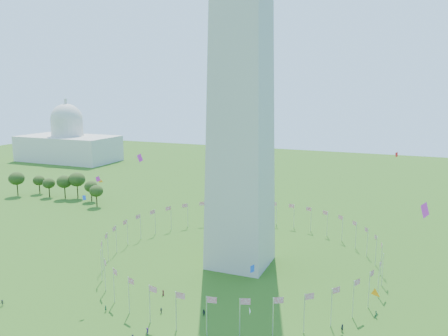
{
  "coord_description": "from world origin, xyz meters",
  "views": [
    {
      "loc": [
        42.37,
        -66.18,
        51.59
      ],
      "look_at": [
        0.88,
        35.0,
        31.62
      ],
      "focal_mm": 35.0,
      "sensor_mm": 36.0,
      "label": 1
    }
  ],
  "objects": [
    {
      "name": "capitol_building",
      "position": [
        -180.0,
        180.0,
        23.0
      ],
      "size": [
        70.0,
        35.0,
        46.0
      ],
      "primitive_type": null,
      "color": "beige",
      "rests_on": "ground"
    },
    {
      "name": "tree_line_west",
      "position": [
        -106.24,
        91.01,
        5.34
      ],
      "size": [
        55.14,
        15.74,
        12.23
      ],
      "color": "#344F1A",
      "rests_on": "ground"
    },
    {
      "name": "flag_ring",
      "position": [
        -0.0,
        50.0,
        4.5
      ],
      "size": [
        80.24,
        80.24,
        9.0
      ],
      "color": "silver",
      "rests_on": "ground"
    },
    {
      "name": "kites_aloft",
      "position": [
        5.45,
        23.3,
        18.5
      ],
      "size": [
        109.76,
        68.43,
        33.76
      ],
      "color": "orange",
      "rests_on": "ground"
    }
  ]
}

